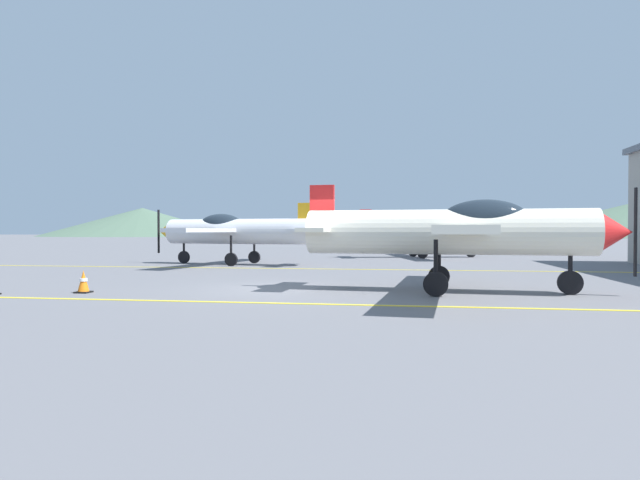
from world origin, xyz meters
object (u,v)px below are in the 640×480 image
traffic_cone_side (83,282)px  airplane_far (427,231)px  airplane_mid (233,230)px  airplane_near (459,230)px

traffic_cone_side → airplane_far: bearing=65.4°
airplane_mid → airplane_far: 12.69m
airplane_far → traffic_cone_side: size_ratio=16.43×
airplane_near → traffic_cone_side: size_ratio=16.49×
airplane_mid → airplane_far: same height
airplane_near → airplane_far: 19.06m
airplane_far → traffic_cone_side: 22.94m
airplane_far → traffic_cone_side: bearing=-114.6°
airplane_near → traffic_cone_side: airplane_near is taller
airplane_mid → traffic_cone_side: bearing=-90.3°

